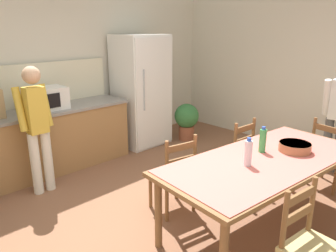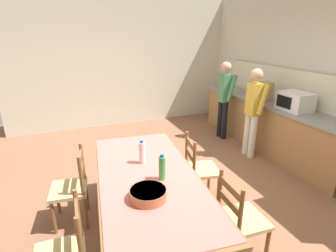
% 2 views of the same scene
% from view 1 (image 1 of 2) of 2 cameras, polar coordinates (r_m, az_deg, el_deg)
% --- Properties ---
extents(ground_plane, '(8.32, 8.32, 0.00)m').
position_cam_1_polar(ground_plane, '(3.56, 0.61, -17.18)').
color(ground_plane, brown).
extents(wall_back, '(6.52, 0.12, 2.90)m').
position_cam_1_polar(wall_back, '(5.21, -20.81, 9.86)').
color(wall_back, beige).
rests_on(wall_back, ground).
extents(wall_right, '(0.12, 5.20, 2.90)m').
position_cam_1_polar(wall_right, '(5.76, 24.66, 10.01)').
color(wall_right, beige).
rests_on(wall_right, ground).
extents(kitchen_counter, '(3.41, 0.66, 0.90)m').
position_cam_1_polar(kitchen_counter, '(4.77, -25.76, -3.68)').
color(kitchen_counter, '#9E7042').
rests_on(kitchen_counter, ground).
extents(refrigerator, '(0.82, 0.73, 1.87)m').
position_cam_1_polar(refrigerator, '(5.65, -4.64, 6.10)').
color(refrigerator, white).
rests_on(refrigerator, ground).
extents(microwave, '(0.50, 0.39, 0.30)m').
position_cam_1_polar(microwave, '(4.78, -20.40, 4.51)').
color(microwave, white).
rests_on(microwave, kitchen_counter).
extents(dining_table, '(2.32, 1.22, 0.77)m').
position_cam_1_polar(dining_table, '(3.38, 16.50, -6.47)').
color(dining_table, brown).
rests_on(dining_table, ground).
extents(bottle_near_centre, '(0.07, 0.07, 0.27)m').
position_cam_1_polar(bottle_near_centre, '(3.09, 13.79, -4.55)').
color(bottle_near_centre, silver).
rests_on(bottle_near_centre, dining_table).
extents(bottle_off_centre, '(0.07, 0.07, 0.27)m').
position_cam_1_polar(bottle_off_centre, '(3.46, 16.16, -2.41)').
color(bottle_off_centre, green).
rests_on(bottle_off_centre, dining_table).
extents(serving_bowl, '(0.32, 0.32, 0.09)m').
position_cam_1_polar(serving_bowl, '(3.61, 21.22, -3.35)').
color(serving_bowl, '#9E6642').
rests_on(serving_bowl, dining_table).
extents(chair_side_far_left, '(0.49, 0.47, 0.91)m').
position_cam_1_polar(chair_side_far_left, '(3.62, 1.04, -8.49)').
color(chair_side_far_left, brown).
rests_on(chair_side_far_left, ground).
extents(chair_side_far_right, '(0.44, 0.43, 0.91)m').
position_cam_1_polar(chair_side_far_right, '(4.28, 11.52, -4.70)').
color(chair_side_far_right, brown).
rests_on(chair_side_far_right, ground).
extents(chair_side_near_left, '(0.46, 0.45, 0.91)m').
position_cam_1_polar(chair_side_near_left, '(2.77, 23.70, -18.87)').
color(chair_side_near_left, brown).
rests_on(chair_side_near_left, ground).
extents(chair_head_end, '(0.47, 0.49, 0.91)m').
position_cam_1_polar(chair_head_end, '(4.63, 26.38, -4.54)').
color(chair_head_end, brown).
rests_on(chair_head_end, ground).
extents(person_at_counter, '(0.39, 0.27, 1.57)m').
position_cam_1_polar(person_at_counter, '(4.21, -21.87, 0.33)').
color(person_at_counter, silver).
rests_on(person_at_counter, ground).
extents(potted_plant, '(0.44, 0.44, 0.67)m').
position_cam_1_polar(potted_plant, '(5.94, 3.26, 1.20)').
color(potted_plant, brown).
rests_on(potted_plant, ground).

